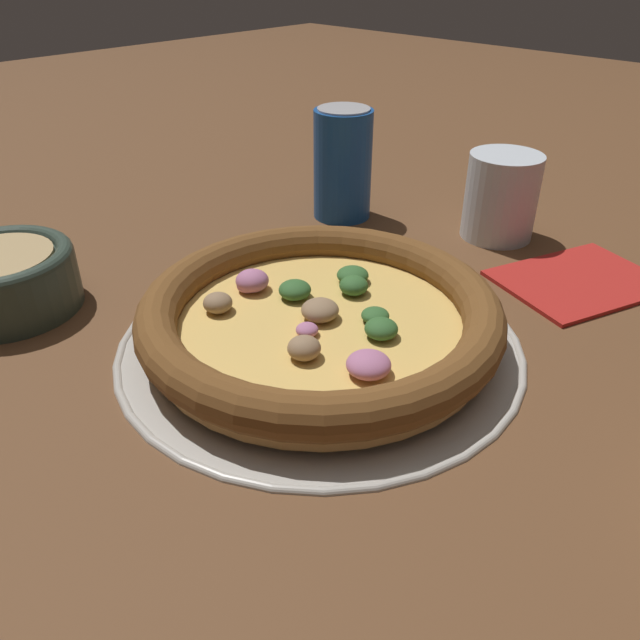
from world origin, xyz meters
The scene contains 7 objects.
ground_plane centered at (0.00, 0.00, 0.00)m, with size 3.00×3.00×0.00m, color brown.
pizza_tray centered at (0.00, 0.00, 0.00)m, with size 0.33×0.33×0.01m.
pizza centered at (0.00, 0.00, 0.03)m, with size 0.29×0.29×0.04m.
bowl_near centered at (0.15, -0.24, 0.03)m, with size 0.12×0.12×0.06m.
drinking_cup centered at (-0.29, -0.01, 0.05)m, with size 0.08×0.08×0.09m.
napkin centered at (-0.25, 0.11, 0.00)m, with size 0.18×0.15×0.01m.
beverage_can centered at (-0.21, -0.17, 0.06)m, with size 0.07×0.07×0.12m.
Camera 1 is at (0.30, 0.29, 0.28)m, focal length 35.00 mm.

